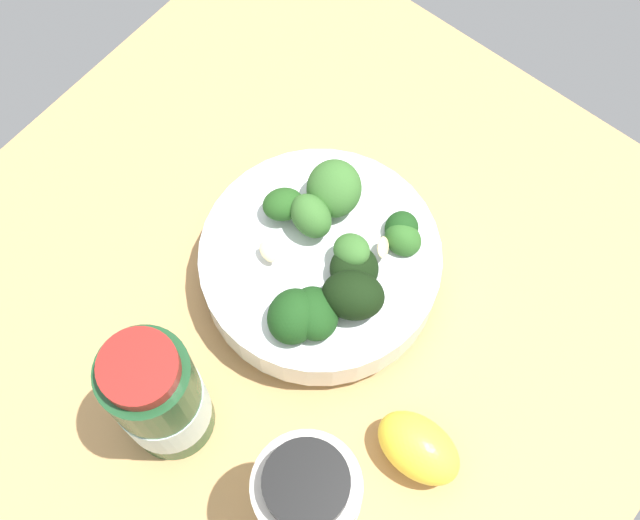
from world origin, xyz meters
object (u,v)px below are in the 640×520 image
bottle_tall (160,398)px  bottle_short (308,499)px  lemon_wedge (418,448)px  bowl_of_broccoli (322,263)px

bottle_tall → bottle_short: (-12.62, -1.39, -0.29)cm
bottle_short → lemon_wedge: bearing=-113.1°
bottle_tall → bottle_short: size_ratio=1.07×
lemon_wedge → bottle_short: 10.13cm
lemon_wedge → bottle_tall: 19.54cm
bottle_short → bowl_of_broccoli: bearing=-53.7°
bottle_tall → bottle_short: bottle_tall is taller
bottle_tall → bottle_short: bearing=-173.7°
bowl_of_broccoli → lemon_wedge: (-14.77, 6.60, -1.53)cm
bottle_tall → lemon_wedge: bearing=-148.6°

